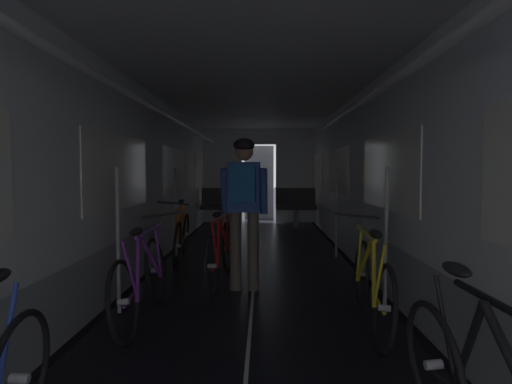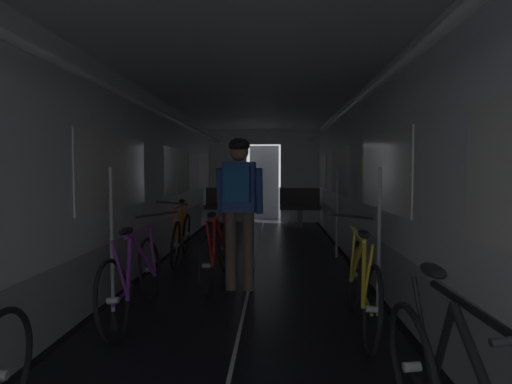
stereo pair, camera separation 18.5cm
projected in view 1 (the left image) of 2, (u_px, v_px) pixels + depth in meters
train_car_shell at (255, 145)px, 5.32m from camera, size 3.14×12.34×2.57m
bench_seat_far_left at (221, 204)px, 9.87m from camera, size 0.98×0.51×0.95m
bench_seat_far_right at (296, 204)px, 9.84m from camera, size 0.98×0.51×0.95m
bicycle_purple at (142, 279)px, 3.72m from camera, size 0.44×1.69×0.96m
bicycle_orange at (181, 236)px, 6.14m from camera, size 0.44×1.69×0.95m
bicycle_yellow at (371, 283)px, 3.57m from camera, size 0.44×1.69×0.95m
person_cyclist_aisle at (244, 197)px, 4.61m from camera, size 0.54×0.40×1.73m
bicycle_red_in_aisle at (220, 252)px, 4.92m from camera, size 0.44×1.69×0.94m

